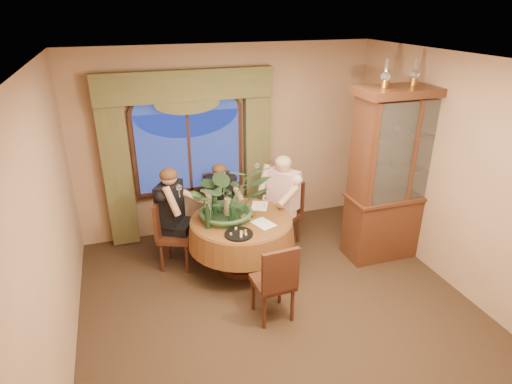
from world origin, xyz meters
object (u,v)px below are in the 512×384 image
object	(u,v)px
person_scarf	(220,202)
stoneware_vase	(228,207)
chair_front_left	(273,280)
chair_right	(283,214)
centerpiece_plant	(228,170)
chair_back	(176,234)
olive_bowl	(247,218)
wine_bottle_2	(208,216)
dining_table	(242,244)
chair_back_right	(221,207)
wine_bottle_1	(214,205)
china_cabinet	(400,175)
wine_bottle_0	(208,208)
wine_bottle_3	(232,210)
person_pink	(283,201)
oil_lamp_right	(443,70)
oil_lamp_left	(386,74)
oil_lamp_center	(415,72)
person_back	(171,216)

from	to	relation	value
person_scarf	stoneware_vase	distance (m)	0.79
chair_front_left	person_scarf	size ratio (longest dim) A/B	0.79
chair_right	centerpiece_plant	world-z (taller)	centerpiece_plant
chair_back	person_scarf	world-z (taller)	person_scarf
chair_back	olive_bowl	world-z (taller)	chair_back
wine_bottle_2	dining_table	bearing A→B (deg)	13.33
chair_back_right	wine_bottle_1	xyz separation A→B (m)	(-0.27, -0.78, 0.44)
china_cabinet	wine_bottle_0	world-z (taller)	china_cabinet
china_cabinet	stoneware_vase	xyz separation A→B (m)	(-2.29, 0.39, -0.30)
wine_bottle_2	wine_bottle_3	world-z (taller)	same
person_pink	oil_lamp_right	bearing A→B (deg)	-142.57
oil_lamp_left	wine_bottle_0	size ratio (longest dim) A/B	1.03
china_cabinet	person_pink	size ratio (longest dim) A/B	1.71
oil_lamp_center	chair_back	distance (m)	3.65
oil_lamp_center	wine_bottle_2	bearing A→B (deg)	176.73
chair_front_left	wine_bottle_3	world-z (taller)	wine_bottle_3
oil_lamp_right	chair_right	xyz separation A→B (m)	(-1.80, 0.71, -2.05)
chair_right	centerpiece_plant	size ratio (longest dim) A/B	0.82
chair_right	chair_front_left	size ratio (longest dim) A/B	1.00
chair_back	olive_bowl	bearing A→B (deg)	88.45
china_cabinet	oil_lamp_center	bearing A→B (deg)	0.00
chair_front_left	person_back	bearing A→B (deg)	117.41
chair_right	wine_bottle_2	size ratio (longest dim) A/B	2.91
chair_right	chair_back	world-z (taller)	same
wine_bottle_2	wine_bottle_1	bearing A→B (deg)	62.28
chair_back	wine_bottle_0	distance (m)	0.64
oil_lamp_right	wine_bottle_2	bearing A→B (deg)	177.17
china_cabinet	wine_bottle_2	size ratio (longest dim) A/B	7.16
stoneware_vase	olive_bowl	size ratio (longest dim) A/B	1.59
wine_bottle_2	chair_front_left	bearing A→B (deg)	-60.72
person_back	wine_bottle_2	size ratio (longest dim) A/B	4.15
oil_lamp_left	wine_bottle_1	world-z (taller)	oil_lamp_left
chair_back	person_scarf	size ratio (longest dim) A/B	0.79
oil_lamp_center	olive_bowl	bearing A→B (deg)	174.39
chair_front_left	olive_bowl	size ratio (longest dim) A/B	5.98
oil_lamp_left	person_back	world-z (taller)	oil_lamp_left
person_scarf	wine_bottle_2	world-z (taller)	person_scarf
china_cabinet	wine_bottle_2	distance (m)	2.63
wine_bottle_0	wine_bottle_2	xyz separation A→B (m)	(-0.05, -0.22, 0.00)
stoneware_vase	chair_back_right	bearing A→B (deg)	83.67
person_scarf	wine_bottle_1	world-z (taller)	person_scarf
person_back	wine_bottle_1	world-z (taller)	person_back
dining_table	person_scarf	world-z (taller)	person_scarf
chair_back	person_pink	xyz separation A→B (m)	(1.57, 0.12, 0.21)
person_pink	wine_bottle_3	bearing A→B (deg)	88.68
chair_front_left	wine_bottle_0	xyz separation A→B (m)	(-0.46, 1.14, 0.44)
chair_right	wine_bottle_0	distance (m)	1.30
stoneware_vase	wine_bottle_2	world-z (taller)	wine_bottle_2
chair_back_right	wine_bottle_3	xyz separation A→B (m)	(-0.09, -1.01, 0.44)
wine_bottle_1	olive_bowl	bearing A→B (deg)	-31.89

